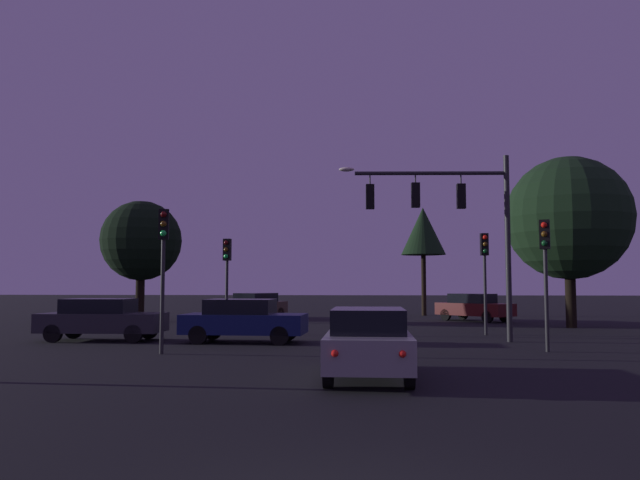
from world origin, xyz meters
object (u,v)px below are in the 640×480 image
object	(u,v)px
tree_center_horizon	(423,232)
car_nearside_lane	(368,342)
car_far_lane	(474,307)
traffic_light_far_side	(485,263)
tree_behind_sign	(141,241)
traffic_light_median	(545,257)
traffic_light_corner_left	(227,266)
tree_left_far	(568,218)
car_parked_lot	(255,305)
car_crossing_right	(102,319)
car_crossing_left	(244,320)
traffic_signal_mast_arm	(453,212)
traffic_light_corner_right	(163,251)

from	to	relation	value
tree_center_horizon	car_nearside_lane	bearing A→B (deg)	-98.26
car_far_lane	traffic_light_far_side	bearing A→B (deg)	-97.41
traffic_light_far_side	tree_behind_sign	xyz separation A→B (m)	(-17.15, 7.71, 1.50)
tree_behind_sign	traffic_light_median	bearing A→B (deg)	-37.76
tree_center_horizon	traffic_light_median	bearing A→B (deg)	-85.82
traffic_light_corner_left	tree_left_far	size ratio (longest dim) A/B	0.48
traffic_light_median	car_parked_lot	bearing A→B (deg)	125.31
traffic_light_far_side	car_crossing_right	xyz separation A→B (m)	(-14.42, -3.43, -2.13)
car_crossing_left	traffic_light_corner_left	bearing A→B (deg)	112.04
car_crossing_right	car_far_lane	xyz separation A→B (m)	(15.65, 12.86, -0.00)
traffic_signal_mast_arm	car_crossing_left	world-z (taller)	traffic_signal_mast_arm
traffic_light_corner_right	tree_behind_sign	world-z (taller)	tree_behind_sign
traffic_light_corner_right	car_crossing_left	distance (m)	4.63
traffic_light_far_side	tree_behind_sign	world-z (taller)	tree_behind_sign
traffic_signal_mast_arm	traffic_light_corner_right	bearing A→B (deg)	-154.08
car_parked_lot	tree_left_far	world-z (taller)	tree_left_far
traffic_light_far_side	traffic_light_corner_left	bearing A→B (deg)	-178.25
traffic_light_median	tree_center_horizon	size ratio (longest dim) A/B	0.57
traffic_light_far_side	car_nearside_lane	xyz separation A→B (m)	(-4.84, -11.62, -2.13)
traffic_light_median	tree_center_horizon	world-z (taller)	tree_center_horizon
traffic_light_corner_left	car_nearside_lane	world-z (taller)	traffic_light_corner_left
traffic_signal_mast_arm	car_parked_lot	size ratio (longest dim) A/B	1.42
car_nearside_lane	tree_center_horizon	distance (m)	27.61
car_parked_lot	tree_behind_sign	bearing A→B (deg)	-151.85
traffic_light_corner_left	traffic_light_far_side	world-z (taller)	traffic_light_far_side
traffic_light_corner_right	car_parked_lot	size ratio (longest dim) A/B	0.91
car_far_lane	car_parked_lot	world-z (taller)	same
car_far_lane	tree_left_far	size ratio (longest dim) A/B	0.53
car_crossing_left	tree_behind_sign	distance (m)	14.43
car_crossing_left	tree_center_horizon	xyz separation A→B (m)	(8.21, 19.05, 4.70)
car_crossing_left	tree_behind_sign	world-z (taller)	tree_behind_sign
car_nearside_lane	tree_behind_sign	distance (m)	23.20
car_parked_lot	traffic_light_corner_left	bearing A→B (deg)	-85.92
car_crossing_right	traffic_signal_mast_arm	bearing A→B (deg)	2.18
traffic_light_median	traffic_light_far_side	xyz separation A→B (m)	(-0.63, 6.06, 0.06)
traffic_light_median	car_far_lane	distance (m)	15.63
tree_left_far	car_far_lane	bearing A→B (deg)	126.31
traffic_light_far_side	car_nearside_lane	distance (m)	12.77
tree_behind_sign	car_nearside_lane	bearing A→B (deg)	-57.53
car_far_lane	tree_center_horizon	xyz separation A→B (m)	(-2.16, 5.89, 4.70)
traffic_light_corner_left	traffic_light_median	xyz separation A→B (m)	(11.16, -5.73, 0.07)
tree_center_horizon	traffic_light_corner_left	bearing A→B (deg)	-121.56
traffic_light_corner_left	traffic_light_median	size ratio (longest dim) A/B	0.97
car_crossing_left	tree_left_far	bearing A→B (deg)	30.46
tree_behind_sign	tree_left_far	bearing A→B (deg)	-8.34
traffic_light_corner_right	tree_left_far	size ratio (longest dim) A/B	0.53
traffic_light_far_side	car_parked_lot	bearing A→B (deg)	136.30
traffic_light_far_side	traffic_signal_mast_arm	bearing A→B (deg)	-119.57
traffic_signal_mast_arm	tree_behind_sign	bearing A→B (deg)	145.44
traffic_signal_mast_arm	traffic_light_far_side	distance (m)	3.80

